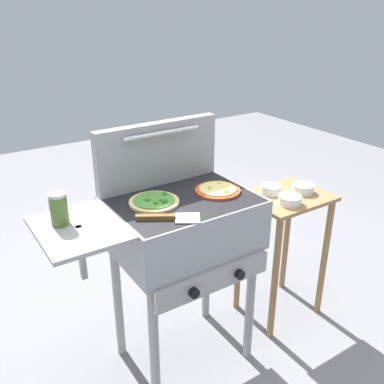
{
  "coord_description": "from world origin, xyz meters",
  "views": [
    {
      "loc": [
        -0.92,
        -1.48,
        1.7
      ],
      "look_at": [
        0.05,
        0.0,
        0.92
      ],
      "focal_mm": 40.25,
      "sensor_mm": 36.0,
      "label": 1
    }
  ],
  "objects_px": {
    "prep_table": "(284,231)",
    "sauce_jar": "(59,209)",
    "spatula": "(169,218)",
    "topping_bowl_far": "(303,189)",
    "grill": "(181,228)",
    "topping_bowl_middle": "(290,200)",
    "pizza_cheese": "(218,190)",
    "topping_bowl_near": "(271,189)",
    "pizza_veggie": "(154,201)"
  },
  "relations": [
    {
      "from": "grill",
      "to": "sauce_jar",
      "type": "xyz_separation_m",
      "value": [
        -0.52,
        0.06,
        0.21
      ]
    },
    {
      "from": "grill",
      "to": "topping_bowl_middle",
      "type": "distance_m",
      "value": 0.61
    },
    {
      "from": "spatula",
      "to": "topping_bowl_near",
      "type": "height_order",
      "value": "spatula"
    },
    {
      "from": "prep_table",
      "to": "topping_bowl_far",
      "type": "bearing_deg",
      "value": -12.0
    },
    {
      "from": "grill",
      "to": "topping_bowl_middle",
      "type": "bearing_deg",
      "value": -7.91
    },
    {
      "from": "pizza_cheese",
      "to": "spatula",
      "type": "bearing_deg",
      "value": -160.71
    },
    {
      "from": "prep_table",
      "to": "topping_bowl_middle",
      "type": "bearing_deg",
      "value": -128.77
    },
    {
      "from": "topping_bowl_far",
      "to": "topping_bowl_middle",
      "type": "relative_size",
      "value": 0.97
    },
    {
      "from": "spatula",
      "to": "topping_bowl_near",
      "type": "distance_m",
      "value": 0.8
    },
    {
      "from": "pizza_veggie",
      "to": "topping_bowl_far",
      "type": "distance_m",
      "value": 0.9
    },
    {
      "from": "grill",
      "to": "topping_bowl_middle",
      "type": "relative_size",
      "value": 8.06
    },
    {
      "from": "spatula",
      "to": "topping_bowl_far",
      "type": "height_order",
      "value": "spatula"
    },
    {
      "from": "spatula",
      "to": "prep_table",
      "type": "bearing_deg",
      "value": 9.76
    },
    {
      "from": "prep_table",
      "to": "topping_bowl_middle",
      "type": "relative_size",
      "value": 6.35
    },
    {
      "from": "topping_bowl_far",
      "to": "grill",
      "type": "bearing_deg",
      "value": 178.81
    },
    {
      "from": "topping_bowl_near",
      "to": "topping_bowl_far",
      "type": "height_order",
      "value": "same"
    },
    {
      "from": "spatula",
      "to": "prep_table",
      "type": "relative_size",
      "value": 0.33
    },
    {
      "from": "topping_bowl_near",
      "to": "grill",
      "type": "bearing_deg",
      "value": -173.28
    },
    {
      "from": "topping_bowl_near",
      "to": "topping_bowl_far",
      "type": "bearing_deg",
      "value": -30.59
    },
    {
      "from": "pizza_cheese",
      "to": "grill",
      "type": "bearing_deg",
      "value": 173.89
    },
    {
      "from": "spatula",
      "to": "topping_bowl_near",
      "type": "relative_size",
      "value": 2.24
    },
    {
      "from": "grill",
      "to": "spatula",
      "type": "height_order",
      "value": "spatula"
    },
    {
      "from": "sauce_jar",
      "to": "topping_bowl_near",
      "type": "xyz_separation_m",
      "value": [
        1.14,
        0.01,
        -0.19
      ]
    },
    {
      "from": "spatula",
      "to": "topping_bowl_middle",
      "type": "height_order",
      "value": "spatula"
    },
    {
      "from": "grill",
      "to": "pizza_cheese",
      "type": "bearing_deg",
      "value": -6.11
    },
    {
      "from": "sauce_jar",
      "to": "prep_table",
      "type": "xyz_separation_m",
      "value": [
        1.19,
        -0.06,
        -0.43
      ]
    },
    {
      "from": "pizza_cheese",
      "to": "prep_table",
      "type": "bearing_deg",
      "value": 2.92
    },
    {
      "from": "topping_bowl_far",
      "to": "topping_bowl_middle",
      "type": "bearing_deg",
      "value": -157.92
    },
    {
      "from": "topping_bowl_middle",
      "to": "pizza_cheese",
      "type": "bearing_deg",
      "value": 171.26
    },
    {
      "from": "pizza_cheese",
      "to": "topping_bowl_far",
      "type": "distance_m",
      "value": 0.6
    },
    {
      "from": "pizza_veggie",
      "to": "pizza_cheese",
      "type": "height_order",
      "value": "pizza_veggie"
    },
    {
      "from": "pizza_veggie",
      "to": "topping_bowl_far",
      "type": "bearing_deg",
      "value": -2.96
    },
    {
      "from": "pizza_cheese",
      "to": "spatula",
      "type": "distance_m",
      "value": 0.35
    },
    {
      "from": "pizza_veggie",
      "to": "prep_table",
      "type": "height_order",
      "value": "pizza_veggie"
    },
    {
      "from": "topping_bowl_middle",
      "to": "prep_table",
      "type": "bearing_deg",
      "value": 51.23
    },
    {
      "from": "prep_table",
      "to": "sauce_jar",
      "type": "bearing_deg",
      "value": 177.27
    },
    {
      "from": "spatula",
      "to": "pizza_cheese",
      "type": "bearing_deg",
      "value": 19.29
    },
    {
      "from": "pizza_cheese",
      "to": "spatula",
      "type": "relative_size",
      "value": 0.84
    },
    {
      "from": "topping_bowl_near",
      "to": "topping_bowl_far",
      "type": "xyz_separation_m",
      "value": [
        0.15,
        -0.09,
        0.0
      ]
    },
    {
      "from": "grill",
      "to": "pizza_cheese",
      "type": "height_order",
      "value": "pizza_cheese"
    },
    {
      "from": "grill",
      "to": "topping_bowl_far",
      "type": "relative_size",
      "value": 8.3
    },
    {
      "from": "grill",
      "to": "sauce_jar",
      "type": "bearing_deg",
      "value": 173.25
    },
    {
      "from": "sauce_jar",
      "to": "topping_bowl_near",
      "type": "distance_m",
      "value": 1.15
    },
    {
      "from": "pizza_veggie",
      "to": "topping_bowl_near",
      "type": "height_order",
      "value": "pizza_veggie"
    },
    {
      "from": "spatula",
      "to": "topping_bowl_far",
      "type": "bearing_deg",
      "value": 7.49
    },
    {
      "from": "pizza_veggie",
      "to": "prep_table",
      "type": "xyz_separation_m",
      "value": [
        0.79,
        -0.03,
        -0.37
      ]
    },
    {
      "from": "pizza_cheese",
      "to": "prep_table",
      "type": "xyz_separation_m",
      "value": [
        0.48,
        0.02,
        -0.37
      ]
    },
    {
      "from": "spatula",
      "to": "prep_table",
      "type": "xyz_separation_m",
      "value": [
        0.81,
        0.14,
        -0.37
      ]
    },
    {
      "from": "topping_bowl_far",
      "to": "topping_bowl_middle",
      "type": "xyz_separation_m",
      "value": [
        -0.17,
        -0.07,
        -0.0
      ]
    },
    {
      "from": "pizza_veggie",
      "to": "sauce_jar",
      "type": "height_order",
      "value": "sauce_jar"
    }
  ]
}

